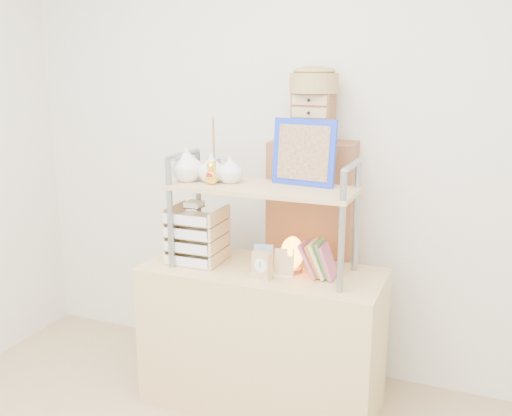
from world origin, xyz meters
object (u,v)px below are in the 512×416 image
at_px(desk, 262,337).
at_px(letter_tray, 195,238).
at_px(salt_lamp, 292,254).
at_px(cabinet, 311,263).

height_order(desk, letter_tray, letter_tray).
bearing_deg(salt_lamp, cabinet, 91.08).
bearing_deg(letter_tray, cabinet, 38.02).
bearing_deg(letter_tray, desk, 3.73).
distance_m(desk, salt_lamp, 0.49).
distance_m(cabinet, letter_tray, 0.67).
relative_size(desk, cabinet, 0.89).
xyz_separation_m(desk, letter_tray, (-0.36, -0.02, 0.50)).
bearing_deg(cabinet, salt_lamp, -92.52).
xyz_separation_m(desk, salt_lamp, (0.15, 0.02, 0.47)).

